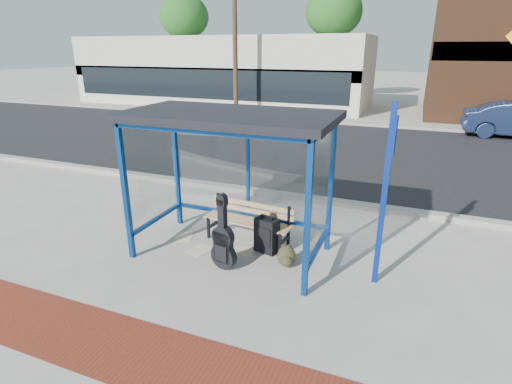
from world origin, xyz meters
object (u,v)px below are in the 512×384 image
at_px(bench, 249,219).
at_px(suitcase, 267,235).
at_px(guitar_bag, 223,243).
at_px(backpack, 287,257).

xyz_separation_m(bench, suitcase, (0.44, -0.27, -0.12)).
bearing_deg(guitar_bag, bench, 100.61).
bearing_deg(bench, guitar_bag, -84.46).
relative_size(bench, suitcase, 2.46).
xyz_separation_m(guitar_bag, backpack, (0.92, 0.43, -0.27)).
xyz_separation_m(bench, guitar_bag, (-0.01, -1.03, -0.00)).
bearing_deg(guitar_bag, backpack, 35.94).
relative_size(suitcase, backpack, 1.90).
distance_m(guitar_bag, suitcase, 0.90).
relative_size(guitar_bag, suitcase, 1.76).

